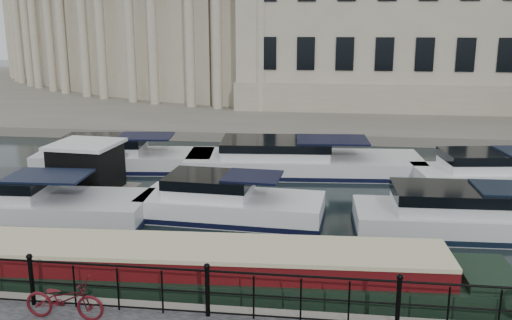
{
  "coord_description": "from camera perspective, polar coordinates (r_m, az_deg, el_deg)",
  "views": [
    {
      "loc": [
        2.47,
        -13.19,
        6.78
      ],
      "look_at": [
        0.5,
        2.0,
        3.0
      ],
      "focal_mm": 40.0,
      "sensor_mm": 36.0,
      "label": 1
    }
  ],
  "objects": [
    {
      "name": "civic_building",
      "position": [
        48.02,
        3.34,
        14.16
      ],
      "size": [
        53.55,
        31.84,
        16.85
      ],
      "color": "#ADA38C",
      "rests_on": "far_bank"
    },
    {
      "name": "railing",
      "position": [
        12.53,
        -4.89,
        -12.64
      ],
      "size": [
        24.14,
        0.14,
        1.22
      ],
      "color": "black",
      "rests_on": "near_quay"
    },
    {
      "name": "harbour_hut",
      "position": [
        23.47,
        -16.54,
        -1.1
      ],
      "size": [
        3.57,
        3.06,
        2.21
      ],
      "rotation": [
        0.0,
        0.0,
        -0.08
      ],
      "color": "#6B665B",
      "rests_on": "ground_plane"
    },
    {
      "name": "ground_plane",
      "position": [
        15.04,
        -2.94,
        -12.96
      ],
      "size": [
        160.0,
        160.0,
        0.0
      ],
      "primitive_type": "plane",
      "color": "black",
      "rests_on": "ground"
    },
    {
      "name": "far_bank",
      "position": [
        52.65,
        4.66,
        6.73
      ],
      "size": [
        120.0,
        42.0,
        0.55
      ],
      "primitive_type": "cube",
      "color": "#6B665B",
      "rests_on": "ground_plane"
    },
    {
      "name": "bicycle",
      "position": [
        13.11,
        -18.62,
        -13.04
      ],
      "size": [
        1.75,
        0.64,
        0.92
      ],
      "primitive_type": "imported",
      "rotation": [
        0.0,
        0.0,
        1.55
      ],
      "color": "#4F0E15",
      "rests_on": "near_quay"
    },
    {
      "name": "narrowboat",
      "position": [
        15.07,
        -6.58,
        -11.43
      ],
      "size": [
        16.41,
        2.98,
        1.59
      ],
      "rotation": [
        0.0,
        0.0,
        0.05
      ],
      "color": "black",
      "rests_on": "ground_plane"
    },
    {
      "name": "cabin_cruisers",
      "position": [
        22.79,
        0.76,
        -2.48
      ],
      "size": [
        26.13,
        10.97,
        1.99
      ],
      "color": "silver",
      "rests_on": "ground_plane"
    }
  ]
}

